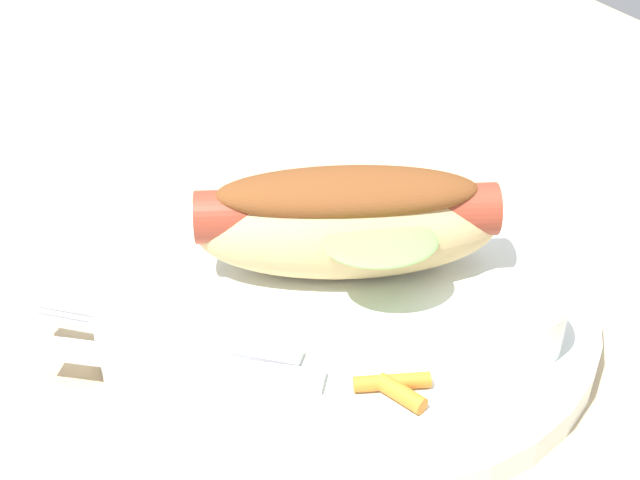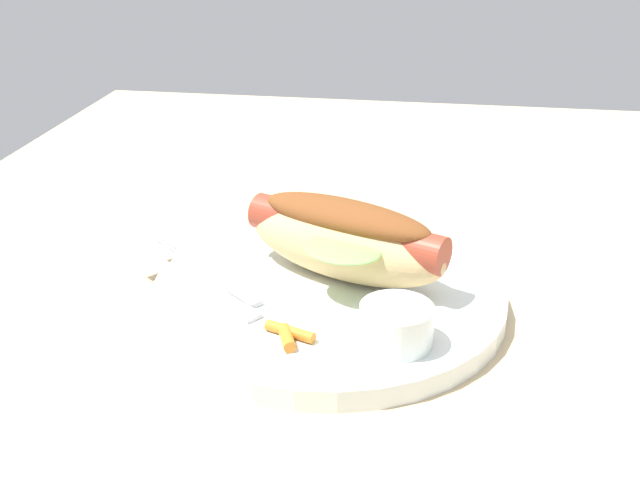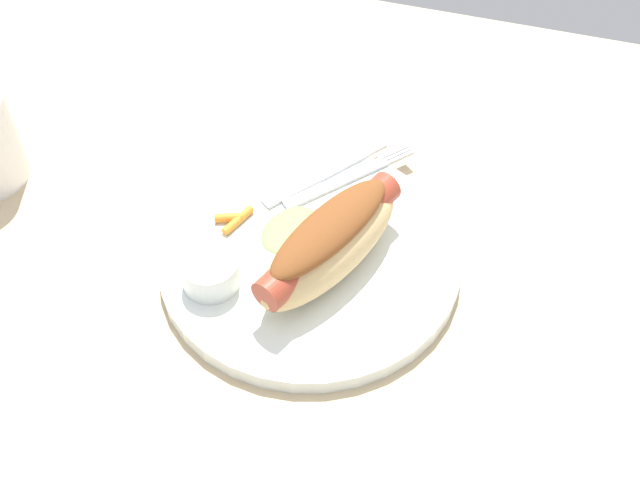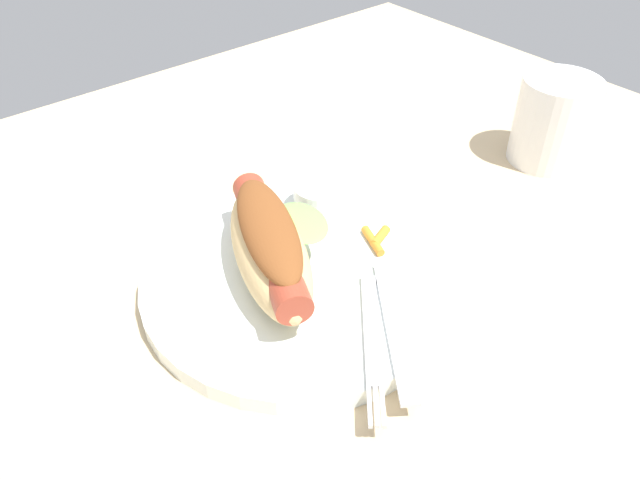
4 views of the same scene
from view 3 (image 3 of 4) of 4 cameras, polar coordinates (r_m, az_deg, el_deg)
name	(u,v)px [view 3 (image 3 of 4)]	position (r cm, az deg, el deg)	size (l,w,h in cm)	color
ground_plane	(325,295)	(73.72, 0.36, -3.78)	(120.00, 90.00, 1.80)	tan
plate	(310,258)	(74.14, -0.70, -1.26)	(26.92, 26.92, 1.60)	white
hot_dog	(333,242)	(69.87, 0.89, -0.15)	(12.69, 17.55, 6.22)	#DBB77A
sauce_ramekin	(210,272)	(70.91, -7.56, -2.22)	(4.96, 4.96, 2.79)	white
fork	(347,178)	(79.63, 1.85, 4.27)	(10.37, 11.71, 0.40)	silver
knife	(325,172)	(80.20, 0.38, 4.69)	(14.28, 1.40, 0.36)	silver
carrot_garnish	(234,219)	(76.03, -5.97, 1.44)	(3.25, 3.71, 0.85)	orange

